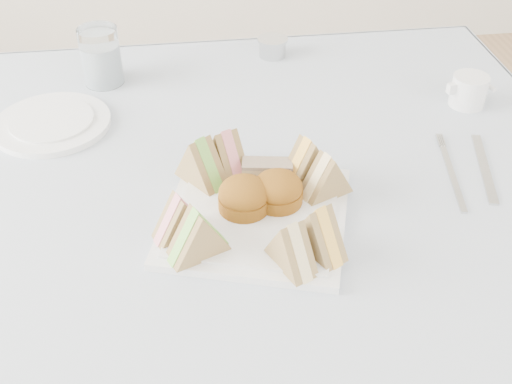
{
  "coord_description": "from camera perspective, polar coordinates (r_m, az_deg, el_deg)",
  "views": [
    {
      "loc": [
        -0.14,
        -0.77,
        1.35
      ],
      "look_at": [
        -0.05,
        -0.08,
        0.8
      ],
      "focal_mm": 45.0,
      "sensor_mm": 36.0,
      "label": 1
    }
  ],
  "objects": [
    {
      "name": "sandwich_br_a",
      "position": [
        0.93,
        6.27,
        1.56
      ],
      "size": [
        0.09,
        0.07,
        0.07
      ],
      "primitive_type": null,
      "rotation": [
        0.0,
        0.0,
        -2.72
      ],
      "color": "#A07E4A",
      "rests_on": "serving_plate"
    },
    {
      "name": "tablecloth",
      "position": [
        0.99,
        1.94,
        0.82
      ],
      "size": [
        1.02,
        1.02,
        0.01
      ],
      "primitive_type": "cube",
      "color": "#AAB8C9",
      "rests_on": "table"
    },
    {
      "name": "scone_left",
      "position": [
        0.9,
        -1.08,
        -0.37
      ],
      "size": [
        0.08,
        0.08,
        0.05
      ],
      "primitive_type": "cylinder",
      "rotation": [
        0.0,
        0.0,
        -0.13
      ],
      "color": "brown",
      "rests_on": "serving_plate"
    },
    {
      "name": "table",
      "position": [
        1.25,
        1.57,
        -12.85
      ],
      "size": [
        0.9,
        0.9,
        0.74
      ],
      "primitive_type": "cube",
      "color": "brown",
      "rests_on": "floor"
    },
    {
      "name": "pastry_slice",
      "position": [
        0.96,
        1.02,
        1.82
      ],
      "size": [
        0.08,
        0.04,
        0.04
      ],
      "primitive_type": "cube",
      "rotation": [
        0.0,
        0.0,
        -0.17
      ],
      "color": "tan",
      "rests_on": "serving_plate"
    },
    {
      "name": "sandwich_bl_a",
      "position": [
        0.95,
        -4.92,
        2.83
      ],
      "size": [
        0.08,
        0.09,
        0.08
      ],
      "primitive_type": null,
      "rotation": [
        0.0,
        0.0,
        2.19
      ],
      "color": "#A07E4A",
      "rests_on": "serving_plate"
    },
    {
      "name": "tea_strainer",
      "position": [
        1.34,
        1.48,
        12.67
      ],
      "size": [
        0.08,
        0.08,
        0.03
      ],
      "primitive_type": "cylinder",
      "rotation": [
        0.0,
        0.0,
        -0.39
      ],
      "color": "#BDBDBD",
      "rests_on": "tablecloth"
    },
    {
      "name": "water_glass",
      "position": [
        1.26,
        -13.62,
        11.65
      ],
      "size": [
        0.08,
        0.08,
        0.11
      ],
      "primitive_type": "cylinder",
      "rotation": [
        0.0,
        0.0,
        0.14
      ],
      "color": "white",
      "rests_on": "tablecloth"
    },
    {
      "name": "creamer_jug",
      "position": [
        1.23,
        18.39,
        8.55
      ],
      "size": [
        0.08,
        0.08,
        0.06
      ],
      "primitive_type": "cylinder",
      "rotation": [
        0.0,
        0.0,
        0.19
      ],
      "color": "white",
      "rests_on": "tablecloth"
    },
    {
      "name": "sandwich_fl_a",
      "position": [
        0.86,
        -6.77,
        -2.07
      ],
      "size": [
        0.08,
        0.06,
        0.07
      ],
      "primitive_type": null,
      "rotation": [
        0.0,
        0.0,
        0.4
      ],
      "color": "#A07E4A",
      "rests_on": "serving_plate"
    },
    {
      "name": "sandwich_fr_b",
      "position": [
        0.81,
        3.15,
        -4.65
      ],
      "size": [
        0.07,
        0.08,
        0.07
      ],
      "primitive_type": null,
      "rotation": [
        0.0,
        0.0,
        -1.13
      ],
      "color": "#A07E4A",
      "rests_on": "serving_plate"
    },
    {
      "name": "sandwich_fl_b",
      "position": [
        0.83,
        -5.22,
        -3.56
      ],
      "size": [
        0.09,
        0.07,
        0.07
      ],
      "primitive_type": null,
      "rotation": [
        0.0,
        0.0,
        0.39
      ],
      "color": "#A07E4A",
      "rests_on": "serving_plate"
    },
    {
      "name": "knife",
      "position": [
        1.07,
        19.62,
        2.05
      ],
      "size": [
        0.06,
        0.18,
        0.0
      ],
      "primitive_type": "cube",
      "rotation": [
        0.0,
        0.0,
        -0.25
      ],
      "color": "#BDBDBD",
      "rests_on": "tablecloth"
    },
    {
      "name": "sandwich_bl_b",
      "position": [
        0.97,
        -2.64,
        3.65
      ],
      "size": [
        0.07,
        0.09,
        0.07
      ],
      "primitive_type": null,
      "rotation": [
        0.0,
        0.0,
        2.0
      ],
      "color": "#A07E4A",
      "rests_on": "serving_plate"
    },
    {
      "name": "side_plate",
      "position": [
        1.17,
        -17.66,
        5.83
      ],
      "size": [
        0.24,
        0.24,
        0.01
      ],
      "primitive_type": "cylinder",
      "rotation": [
        0.0,
        0.0,
        -0.22
      ],
      "color": "white",
      "rests_on": "tablecloth"
    },
    {
      "name": "serving_plate",
      "position": [
        0.91,
        0.0,
        -2.17
      ],
      "size": [
        0.32,
        0.32,
        0.01
      ],
      "primitive_type": "cube",
      "rotation": [
        0.0,
        0.0,
        -0.3
      ],
      "color": "white",
      "rests_on": "tablecloth"
    },
    {
      "name": "scone_right",
      "position": [
        0.91,
        1.96,
        0.18
      ],
      "size": [
        0.07,
        0.07,
        0.05
      ],
      "primitive_type": "cylinder",
      "rotation": [
        0.0,
        0.0,
        -0.03
      ],
      "color": "brown",
      "rests_on": "serving_plate"
    },
    {
      "name": "fork",
      "position": [
        1.04,
        17.08,
        1.24
      ],
      "size": [
        0.04,
        0.17,
        0.0
      ],
      "primitive_type": "cube",
      "rotation": [
        0.0,
        0.0,
        -0.18
      ],
      "color": "#BDBDBD",
      "rests_on": "tablecloth"
    },
    {
      "name": "sandwich_br_b",
      "position": [
        0.95,
        4.52,
        2.94
      ],
      "size": [
        0.09,
        0.07,
        0.07
      ],
      "primitive_type": null,
      "rotation": [
        0.0,
        0.0,
        -2.66
      ],
      "color": "#A07E4A",
      "rests_on": "serving_plate"
    },
    {
      "name": "sandwich_fr_a",
      "position": [
        0.83,
        5.6,
        -3.31
      ],
      "size": [
        0.07,
        0.09,
        0.07
      ],
      "primitive_type": null,
      "rotation": [
        0.0,
        0.0,
        -1.06
      ],
      "color": "#A07E4A",
      "rests_on": "serving_plate"
    }
  ]
}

